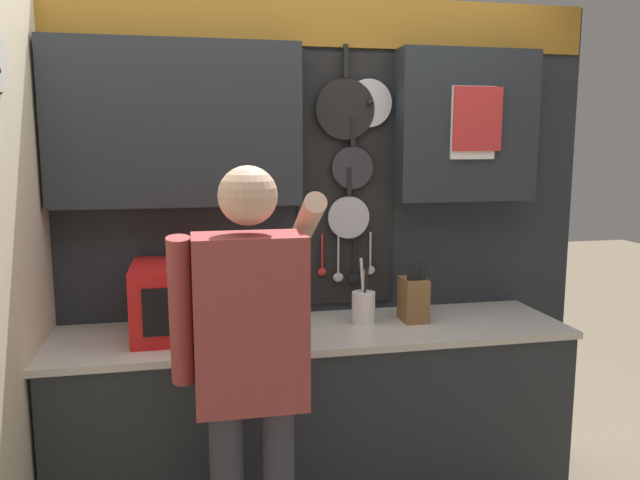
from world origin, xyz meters
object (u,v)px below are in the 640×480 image
microwave (189,299)px  knife_block (413,299)px  utensil_crock (363,306)px  person (250,357)px

microwave → knife_block: (1.02, 0.00, -0.05)m
utensil_crock → microwave: bearing=-179.9°
microwave → person: person is taller
person → knife_block: bearing=36.0°
microwave → person: size_ratio=0.29×
utensil_crock → person: (-0.57, -0.59, 0.00)m
microwave → utensil_crock: microwave is taller
microwave → utensil_crock: bearing=0.1°
microwave → person: bearing=-70.7°
microwave → person: (0.21, -0.59, -0.07)m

